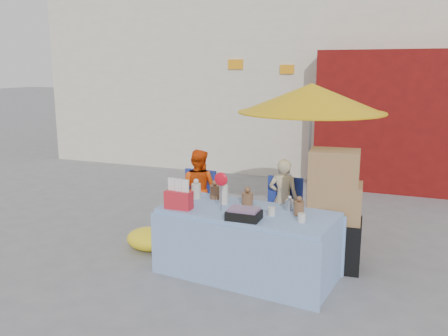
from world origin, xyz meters
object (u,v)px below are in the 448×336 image
at_px(market_table, 247,242).
at_px(vendor_orange, 198,189).
at_px(box_stack, 334,214).
at_px(umbrella, 311,99).
at_px(chair_left, 195,213).
at_px(chair_right, 280,224).
at_px(vendor_beige, 283,199).

height_order(market_table, vendor_orange, market_table).
height_order(market_table, box_stack, box_stack).
bearing_deg(umbrella, market_table, -105.55).
distance_m(umbrella, box_stack, 1.57).
height_order(chair_left, chair_right, same).
relative_size(market_table, chair_right, 2.41).
bearing_deg(chair_left, umbrella, 12.28).
height_order(chair_right, vendor_orange, vendor_orange).
bearing_deg(umbrella, chair_left, -169.61).
height_order(market_table, chair_left, market_table).
distance_m(vendor_orange, vendor_beige, 1.25).
bearing_deg(chair_right, vendor_orange, 175.76).
distance_m(chair_right, vendor_orange, 1.30).
bearing_deg(box_stack, vendor_beige, 138.66).
relative_size(chair_right, umbrella, 0.41).
bearing_deg(market_table, vendor_beige, 92.76).
height_order(vendor_beige, box_stack, box_stack).
xyz_separation_m(market_table, vendor_beige, (0.09, 1.26, 0.17)).
bearing_deg(umbrella, vendor_orange, -174.47).
distance_m(market_table, vendor_beige, 1.27).
xyz_separation_m(vendor_orange, vendor_beige, (1.25, 0.00, -0.02)).
bearing_deg(vendor_beige, umbrella, -151.55).
xyz_separation_m(chair_right, umbrella, (0.30, 0.28, 1.64)).
bearing_deg(chair_right, chair_left, -178.11).
height_order(chair_right, vendor_beige, vendor_beige).
distance_m(chair_left, box_stack, 2.12).
xyz_separation_m(market_table, vendor_orange, (-1.16, 1.26, 0.19)).
xyz_separation_m(market_table, chair_left, (-1.16, 1.12, -0.13)).
bearing_deg(vendor_orange, chair_left, 92.11).
bearing_deg(chair_left, vendor_orange, 92.11).
height_order(market_table, vendor_beige, market_table).
relative_size(market_table, vendor_beige, 1.85).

